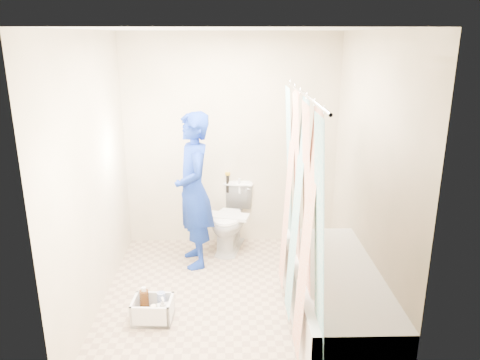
{
  "coord_description": "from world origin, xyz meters",
  "views": [
    {
      "loc": [
        -0.03,
        -3.85,
        2.36
      ],
      "look_at": [
        0.08,
        0.44,
        1.02
      ],
      "focal_mm": 35.0,
      "sensor_mm": 36.0,
      "label": 1
    }
  ],
  "objects_px": {
    "bathtub": "(334,296)",
    "plumber": "(194,191)",
    "cleaning_caddy": "(154,311)",
    "toilet": "(230,218)"
  },
  "relations": [
    {
      "from": "toilet",
      "to": "plumber",
      "type": "height_order",
      "value": "plumber"
    },
    {
      "from": "bathtub",
      "to": "cleaning_caddy",
      "type": "bearing_deg",
      "value": 176.85
    },
    {
      "from": "plumber",
      "to": "cleaning_caddy",
      "type": "height_order",
      "value": "plumber"
    },
    {
      "from": "bathtub",
      "to": "toilet",
      "type": "xyz_separation_m",
      "value": [
        -0.86,
        1.51,
        0.1
      ]
    },
    {
      "from": "bathtub",
      "to": "plumber",
      "type": "bearing_deg",
      "value": 137.13
    },
    {
      "from": "plumber",
      "to": "cleaning_caddy",
      "type": "relative_size",
      "value": 4.66
    },
    {
      "from": "bathtub",
      "to": "cleaning_caddy",
      "type": "height_order",
      "value": "bathtub"
    },
    {
      "from": "plumber",
      "to": "toilet",
      "type": "bearing_deg",
      "value": 118.67
    },
    {
      "from": "plumber",
      "to": "cleaning_caddy",
      "type": "bearing_deg",
      "value": -29.41
    },
    {
      "from": "bathtub",
      "to": "cleaning_caddy",
      "type": "xyz_separation_m",
      "value": [
        -1.53,
        0.08,
        -0.17
      ]
    }
  ]
}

